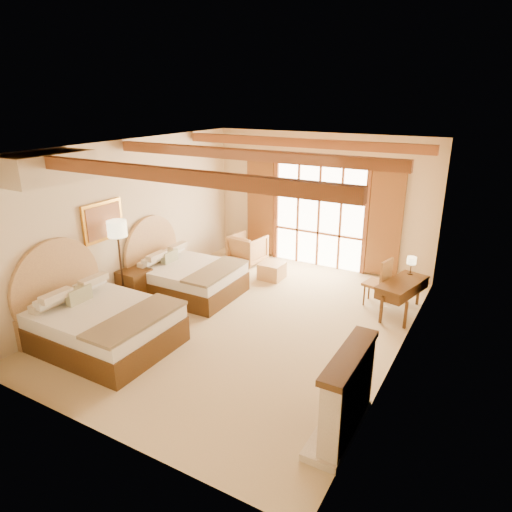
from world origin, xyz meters
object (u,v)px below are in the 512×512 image
Objects in this scene: bed_near at (96,319)px; desk at (401,296)px; armchair at (248,249)px; bed_far at (183,274)px; nightstand at (135,285)px.

desk is at bearing 41.19° from bed_near.
bed_near is 4.66m from armchair.
bed_far is at bearing -149.70° from desk.
nightstand is at bearing -142.79° from desk.
bed_near is at bearing -65.83° from nightstand.
armchair is (0.29, 2.23, -0.05)m from bed_far.
bed_near is at bearing -89.36° from bed_far.
nightstand is at bearing 80.81° from armchair.
bed_far is (-0.07, 2.43, -0.04)m from bed_near.
bed_near is 1.73m from nightstand.
bed_far is 3.19× the size of nightstand.
bed_far is 2.25m from armchair.
armchair reaches higher than desk.
bed_far reaches higher than nightstand.
nightstand is (-0.59, -0.83, -0.09)m from bed_far.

